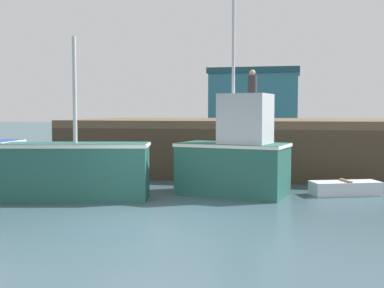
{
  "coord_description": "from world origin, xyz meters",
  "views": [
    {
      "loc": [
        2.75,
        -9.13,
        2.15
      ],
      "look_at": [
        -0.5,
        5.96,
        1.11
      ],
      "focal_mm": 45.78,
      "sensor_mm": 36.0,
      "label": 1
    }
  ],
  "objects_px": {
    "rowboat": "(345,188)",
    "dockworker": "(252,94)",
    "fishing_boat_near_right": "(76,170)",
    "fishing_boat_mid": "(236,156)"
  },
  "relations": [
    {
      "from": "rowboat",
      "to": "dockworker",
      "type": "bearing_deg",
      "value": 121.65
    },
    {
      "from": "fishing_boat_near_right",
      "to": "dockworker",
      "type": "xyz_separation_m",
      "value": [
        3.66,
        6.62,
        2.01
      ]
    },
    {
      "from": "rowboat",
      "to": "dockworker",
      "type": "relative_size",
      "value": 1.06
    },
    {
      "from": "rowboat",
      "to": "dockworker",
      "type": "height_order",
      "value": "dockworker"
    },
    {
      "from": "fishing_boat_mid",
      "to": "rowboat",
      "type": "xyz_separation_m",
      "value": [
        2.76,
        0.57,
        -0.83
      ]
    },
    {
      "from": "fishing_boat_near_right",
      "to": "rowboat",
      "type": "xyz_separation_m",
      "value": [
        6.48,
        2.05,
        -0.56
      ]
    },
    {
      "from": "fishing_boat_near_right",
      "to": "rowboat",
      "type": "bearing_deg",
      "value": 17.58
    },
    {
      "from": "fishing_boat_near_right",
      "to": "fishing_boat_mid",
      "type": "relative_size",
      "value": 0.79
    },
    {
      "from": "dockworker",
      "to": "rowboat",
      "type": "bearing_deg",
      "value": -58.35
    },
    {
      "from": "dockworker",
      "to": "fishing_boat_near_right",
      "type": "bearing_deg",
      "value": -118.95
    }
  ]
}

